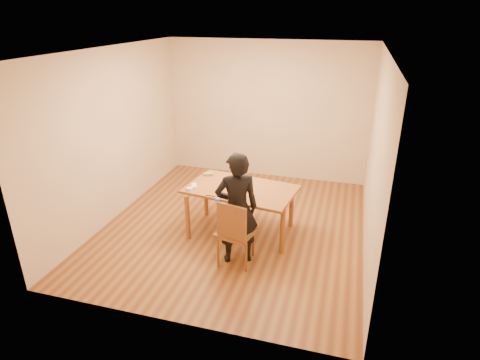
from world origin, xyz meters
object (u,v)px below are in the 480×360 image
(dining_chair, at_px, (236,233))
(cake_plate, at_px, (242,184))
(person, at_px, (237,209))
(cake, at_px, (242,182))
(dining_table, at_px, (241,189))

(dining_chair, height_order, cake_plate, cake_plate)
(dining_chair, xyz_separation_m, person, (0.00, 0.05, 0.34))
(cake, height_order, person, person)
(dining_table, bearing_deg, dining_chair, -70.54)
(cake_plate, xyz_separation_m, cake, (0.00, -0.00, 0.05))
(dining_chair, height_order, person, person)
(dining_chair, bearing_deg, cake, 114.25)
(dining_table, relative_size, dining_chair, 3.52)
(dining_table, distance_m, person, 0.75)
(dining_table, bearing_deg, cake, 109.38)
(dining_chair, relative_size, person, 0.29)
(cake, xyz_separation_m, person, (0.17, -0.84, -0.02))
(dining_chair, relative_size, cake, 2.00)
(person, bearing_deg, dining_chair, 65.07)
(cake_plate, height_order, cake, cake)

